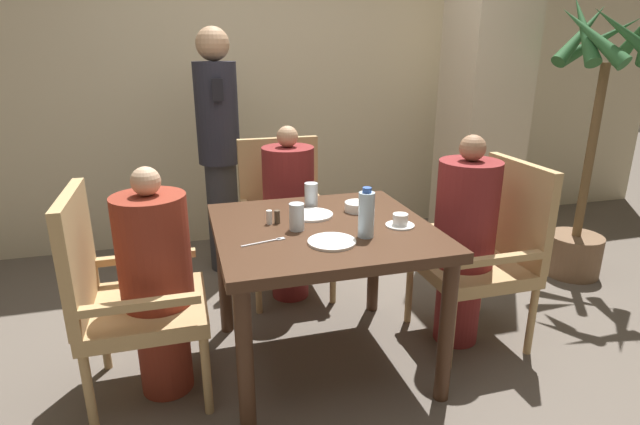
{
  "coord_description": "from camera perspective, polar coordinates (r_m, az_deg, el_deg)",
  "views": [
    {
      "loc": [
        -0.63,
        -2.16,
        1.56
      ],
      "look_at": [
        0.0,
        0.05,
        0.8
      ],
      "focal_mm": 28.0,
      "sensor_mm": 36.0,
      "label": 1
    }
  ],
  "objects": [
    {
      "name": "salt_shaker",
      "position": [
        2.42,
        -5.83,
        -0.54
      ],
      "size": [
        0.03,
        0.03,
        0.07
      ],
      "color": "white",
      "rests_on": "dining_table"
    },
    {
      "name": "pillar_stone",
      "position": [
        3.98,
        18.4,
        14.32
      ],
      "size": [
        0.5,
        0.5,
        2.7
      ],
      "color": "beige",
      "rests_on": "ground_plane"
    },
    {
      "name": "plate_main_left",
      "position": [
        2.18,
        1.36,
        -3.36
      ],
      "size": [
        0.21,
        0.21,
        0.01
      ],
      "color": "white",
      "rests_on": "dining_table"
    },
    {
      "name": "diner_in_right_chair",
      "position": [
        2.76,
        16.11,
        -3.05
      ],
      "size": [
        0.32,
        0.32,
        1.16
      ],
      "color": "maroon",
      "rests_on": "ground_plane"
    },
    {
      "name": "pepper_shaker",
      "position": [
        2.42,
        -4.92,
        -0.5
      ],
      "size": [
        0.03,
        0.03,
        0.06
      ],
      "color": "#4C3D2D",
      "rests_on": "dining_table"
    },
    {
      "name": "wall_back",
      "position": [
        4.18,
        -7.5,
        15.9
      ],
      "size": [
        8.0,
        0.06,
        2.8
      ],
      "color": "beige",
      "rests_on": "ground_plane"
    },
    {
      "name": "standing_host",
      "position": [
        3.56,
        -11.46,
        7.44
      ],
      "size": [
        0.29,
        0.33,
        1.7
      ],
      "color": "#2D2D33",
      "rests_on": "ground_plane"
    },
    {
      "name": "diner_in_left_chair",
      "position": [
        2.39,
        -18.13,
        -7.5
      ],
      "size": [
        0.32,
        0.32,
        1.09
      ],
      "color": "maroon",
      "rests_on": "ground_plane"
    },
    {
      "name": "chair_far_side",
      "position": [
        3.31,
        -4.13,
        0.08
      ],
      "size": [
        0.54,
        0.54,
        1.0
      ],
      "color": "tan",
      "rests_on": "ground_plane"
    },
    {
      "name": "water_bottle",
      "position": [
        2.23,
        5.32,
        -0.18
      ],
      "size": [
        0.07,
        0.07,
        0.23
      ],
      "color": "silver",
      "rests_on": "dining_table"
    },
    {
      "name": "teacup_with_saucer",
      "position": [
        2.41,
        9.15,
        -1.01
      ],
      "size": [
        0.14,
        0.14,
        0.06
      ],
      "color": "white",
      "rests_on": "dining_table"
    },
    {
      "name": "glass_tall_near",
      "position": [
        2.32,
        -2.67,
        -0.5
      ],
      "size": [
        0.07,
        0.07,
        0.13
      ],
      "color": "silver",
      "rests_on": "dining_table"
    },
    {
      "name": "glass_tall_mid",
      "position": [
        2.67,
        -1.02,
        2.04
      ],
      "size": [
        0.07,
        0.07,
        0.13
      ],
      "color": "silver",
      "rests_on": "dining_table"
    },
    {
      "name": "potted_palm",
      "position": [
        3.85,
        28.42,
        5.58
      ],
      "size": [
        0.69,
        0.71,
        1.92
      ],
      "color": "brown",
      "rests_on": "ground_plane"
    },
    {
      "name": "bowl_small",
      "position": [
        2.61,
        4.29,
        0.68
      ],
      "size": [
        0.13,
        0.13,
        0.05
      ],
      "color": "white",
      "rests_on": "dining_table"
    },
    {
      "name": "fork_beside_plate",
      "position": [
        2.21,
        -5.98,
        -3.3
      ],
      "size": [
        0.2,
        0.06,
        0.0
      ],
      "color": "silver",
      "rests_on": "dining_table"
    },
    {
      "name": "diner_in_far_chair",
      "position": [
        3.15,
        -3.57,
        0.03
      ],
      "size": [
        0.32,
        0.32,
        1.12
      ],
      "color": "maroon",
      "rests_on": "ground_plane"
    },
    {
      "name": "plate_main_right",
      "position": [
        2.53,
        -0.92,
        -0.26
      ],
      "size": [
        0.21,
        0.21,
        0.01
      ],
      "color": "white",
      "rests_on": "dining_table"
    },
    {
      "name": "chair_left_side",
      "position": [
        2.41,
        -21.7,
        -8.41
      ],
      "size": [
        0.54,
        0.54,
        1.0
      ],
      "color": "tan",
      "rests_on": "ground_plane"
    },
    {
      "name": "dining_table",
      "position": [
        2.43,
        0.32,
        -3.84
      ],
      "size": [
        1.02,
        0.99,
        0.75
      ],
      "color": "#422819",
      "rests_on": "ground_plane"
    },
    {
      "name": "chair_right_side",
      "position": [
        2.86,
        18.61,
        -3.86
      ],
      "size": [
        0.54,
        0.54,
        1.0
      ],
      "color": "tan",
      "rests_on": "ground_plane"
    },
    {
      "name": "ground_plane",
      "position": [
        2.74,
        0.3,
        -16.49
      ],
      "size": [
        16.0,
        16.0,
        0.0
      ],
      "primitive_type": "plane",
      "color": "#60564C"
    }
  ]
}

